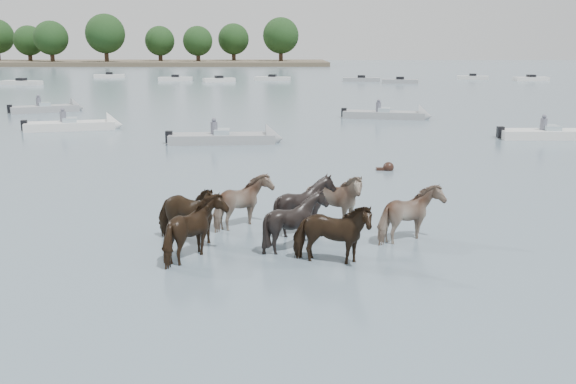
{
  "coord_description": "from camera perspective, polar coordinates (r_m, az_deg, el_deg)",
  "views": [
    {
      "loc": [
        -0.9,
        -13.36,
        5.0
      ],
      "look_at": [
        -0.76,
        3.49,
        1.1
      ],
      "focal_mm": 39.87,
      "sensor_mm": 36.0,
      "label": 1
    }
  ],
  "objects": [
    {
      "name": "swimming_pony",
      "position": [
        26.32,
        8.85,
        2.15
      ],
      "size": [
        0.72,
        0.44,
        0.44
      ],
      "color": "black",
      "rests_on": "ground"
    },
    {
      "name": "motorboat_c",
      "position": [
        45.05,
        9.58,
        6.76
      ],
      "size": [
        6.27,
        2.89,
        1.92
      ],
      "rotation": [
        0.0,
        0.0,
        -0.22
      ],
      "color": "gray",
      "rests_on": "ground"
    },
    {
      "name": "treeline",
      "position": [
        176.0,
        -23.78,
        12.46
      ],
      "size": [
        148.27,
        23.3,
        12.1
      ],
      "color": "#382619",
      "rests_on": "ground"
    },
    {
      "name": "shoreline",
      "position": [
        177.43,
        -23.84,
        10.49
      ],
      "size": [
        160.0,
        30.0,
        1.0
      ],
      "primitive_type": "cube",
      "color": "#4C4233",
      "rests_on": "ground"
    },
    {
      "name": "ground",
      "position": [
        14.29,
        3.19,
        -7.47
      ],
      "size": [
        400.0,
        400.0,
        0.0
      ],
      "primitive_type": "plane",
      "color": "slate",
      "rests_on": "ground"
    },
    {
      "name": "pony_herd",
      "position": [
        16.45,
        -0.04,
        -2.15
      ],
      "size": [
        7.91,
        4.62,
        1.7
      ],
      "color": "black",
      "rests_on": "ground"
    },
    {
      "name": "motorboat_a",
      "position": [
        40.64,
        -17.73,
        5.67
      ],
      "size": [
        5.85,
        2.97,
        1.92
      ],
      "rotation": [
        0.0,
        0.0,
        0.26
      ],
      "color": "silver",
      "rests_on": "ground"
    },
    {
      "name": "distant_flotilla",
      "position": [
        89.15,
        -0.92,
        9.98
      ],
      "size": [
        105.29,
        28.48,
        0.93
      ],
      "color": "gray",
      "rests_on": "ground"
    },
    {
      "name": "motorboat_f",
      "position": [
        52.31,
        -20.06,
        7.01
      ],
      "size": [
        5.45,
        3.89,
        1.92
      ],
      "rotation": [
        0.0,
        0.0,
        0.48
      ],
      "color": "gray",
      "rests_on": "ground"
    },
    {
      "name": "motorboat_d",
      "position": [
        37.97,
        23.44,
        4.73
      ],
      "size": [
        6.05,
        1.68,
        1.92
      ],
      "rotation": [
        0.0,
        0.0,
        -0.01
      ],
      "color": "silver",
      "rests_on": "ground"
    },
    {
      "name": "motorboat_b",
      "position": [
        33.4,
        -4.53,
        4.77
      ],
      "size": [
        6.12,
        1.94,
        1.92
      ],
      "rotation": [
        0.0,
        0.0,
        0.06
      ],
      "color": "gray",
      "rests_on": "ground"
    }
  ]
}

